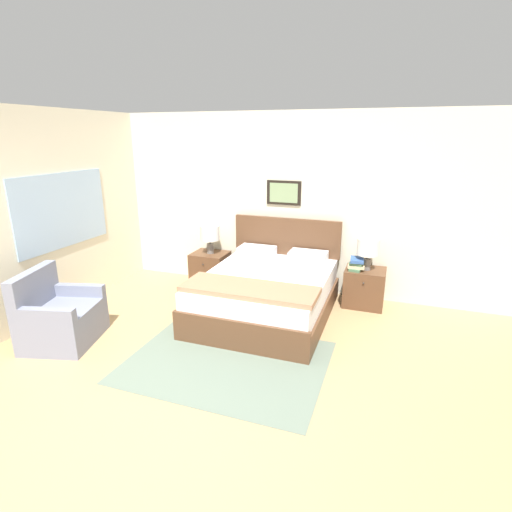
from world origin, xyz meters
name	(u,v)px	position (x,y,z in m)	size (l,w,h in m)	color
ground_plane	(156,413)	(0.00, 0.00, 0.00)	(16.00, 16.00, 0.00)	tan
wall_back	(271,203)	(0.00, 3.22, 1.30)	(7.08, 0.09, 2.60)	beige
wall_left	(61,212)	(-2.37, 1.59, 1.30)	(0.08, 5.59, 2.60)	beige
area_rug_main	(227,361)	(0.25, 0.94, 0.00)	(2.03, 1.55, 0.01)	slate
bed	(267,293)	(0.28, 2.17, 0.31)	(1.59, 1.97, 1.11)	brown
armchair	(59,318)	(-1.71, 0.71, 0.29)	(0.88, 0.94, 0.85)	gray
nightstand_near_window	(210,269)	(-0.89, 2.91, 0.26)	(0.53, 0.48, 0.52)	brown
nightstand_by_door	(364,287)	(1.45, 2.91, 0.26)	(0.53, 0.48, 0.52)	brown
table_lamp_near_window	(210,234)	(-0.87, 2.91, 0.82)	(0.29, 0.29, 0.43)	slate
table_lamp_by_door	(368,248)	(1.46, 2.91, 0.82)	(0.29, 0.29, 0.43)	slate
book_thick_bottom	(356,268)	(1.33, 2.87, 0.54)	(0.18, 0.28, 0.04)	#4C7551
book_hardcover_middle	(357,266)	(1.33, 2.87, 0.58)	(0.22, 0.22, 0.04)	beige
book_novel_upper	(357,263)	(1.33, 2.87, 0.62)	(0.19, 0.22, 0.04)	#4C7551
book_slim_near_top	(357,260)	(1.33, 2.87, 0.66)	(0.20, 0.27, 0.04)	#335693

